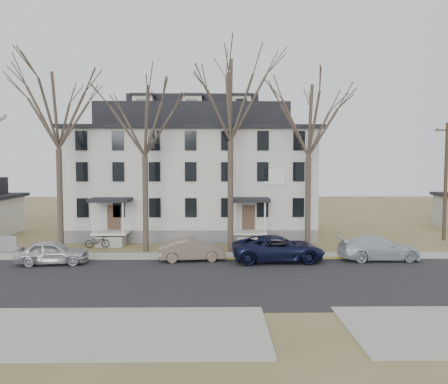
{
  "coord_description": "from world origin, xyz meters",
  "views": [
    {
      "loc": [
        0.14,
        -20.91,
        6.3
      ],
      "look_at": [
        0.53,
        9.0,
        4.29
      ],
      "focal_mm": 35.0,
      "sensor_mm": 36.0,
      "label": 1
    }
  ],
  "objects_px": {
    "car_silver": "(53,253)",
    "car_navy": "(278,249)",
    "tree_center": "(231,94)",
    "car_white": "(379,249)",
    "utility_pole_far": "(446,180)",
    "tree_far_left": "(58,104)",
    "tree_mid_right": "(309,115)",
    "bicycle_left": "(97,242)",
    "boarding_house": "(194,173)",
    "car_tan": "(192,250)",
    "tree_mid_left": "(144,115)"
  },
  "relations": [
    {
      "from": "car_silver",
      "to": "car_tan",
      "type": "xyz_separation_m",
      "value": [
        8.57,
        0.87,
        -0.03
      ]
    },
    {
      "from": "bicycle_left",
      "to": "boarding_house",
      "type": "bearing_deg",
      "value": -55.31
    },
    {
      "from": "car_white",
      "to": "bicycle_left",
      "type": "distance_m",
      "value": 19.71
    },
    {
      "from": "car_navy",
      "to": "tree_mid_left",
      "type": "bearing_deg",
      "value": 66.79
    },
    {
      "from": "car_silver",
      "to": "car_navy",
      "type": "xyz_separation_m",
      "value": [
        14.07,
        0.63,
        0.08
      ]
    },
    {
      "from": "tree_far_left",
      "to": "boarding_house",
      "type": "bearing_deg",
      "value": 42.18
    },
    {
      "from": "tree_center",
      "to": "car_tan",
      "type": "distance_m",
      "value": 11.13
    },
    {
      "from": "tree_mid_right",
      "to": "car_tan",
      "type": "relative_size",
      "value": 3.01
    },
    {
      "from": "tree_center",
      "to": "utility_pole_far",
      "type": "xyz_separation_m",
      "value": [
        17.5,
        4.2,
        -6.18
      ]
    },
    {
      "from": "car_silver",
      "to": "utility_pole_far",
      "type": "bearing_deg",
      "value": -79.83
    },
    {
      "from": "car_silver",
      "to": "car_white",
      "type": "relative_size",
      "value": 0.83
    },
    {
      "from": "tree_far_left",
      "to": "utility_pole_far",
      "type": "relative_size",
      "value": 1.44
    },
    {
      "from": "utility_pole_far",
      "to": "tree_far_left",
      "type": "bearing_deg",
      "value": -171.9
    },
    {
      "from": "boarding_house",
      "to": "car_silver",
      "type": "relative_size",
      "value": 4.84
    },
    {
      "from": "utility_pole_far",
      "to": "car_navy",
      "type": "height_order",
      "value": "utility_pole_far"
    },
    {
      "from": "tree_center",
      "to": "car_navy",
      "type": "relative_size",
      "value": 2.51
    },
    {
      "from": "utility_pole_far",
      "to": "car_navy",
      "type": "xyz_separation_m",
      "value": [
        -14.55,
        -7.51,
        -4.09
      ]
    },
    {
      "from": "utility_pole_far",
      "to": "bicycle_left",
      "type": "xyz_separation_m",
      "value": [
        -27.27,
        -3.03,
        -4.44
      ]
    },
    {
      "from": "tree_mid_left",
      "to": "tree_far_left",
      "type": "bearing_deg",
      "value": 180.0
    },
    {
      "from": "boarding_house",
      "to": "tree_mid_right",
      "type": "bearing_deg",
      "value": -43.81
    },
    {
      "from": "tree_mid_left",
      "to": "car_white",
      "type": "height_order",
      "value": "tree_mid_left"
    },
    {
      "from": "boarding_house",
      "to": "tree_center",
      "type": "height_order",
      "value": "tree_center"
    },
    {
      "from": "car_white",
      "to": "tree_center",
      "type": "bearing_deg",
      "value": 70.28
    },
    {
      "from": "tree_mid_left",
      "to": "car_tan",
      "type": "xyz_separation_m",
      "value": [
        3.45,
        -3.07,
        -8.9
      ]
    },
    {
      "from": "car_silver",
      "to": "car_tan",
      "type": "relative_size",
      "value": 1.02
    },
    {
      "from": "tree_center",
      "to": "car_white",
      "type": "distance_m",
      "value": 14.35
    },
    {
      "from": "car_silver",
      "to": "car_navy",
      "type": "height_order",
      "value": "car_navy"
    },
    {
      "from": "utility_pole_far",
      "to": "car_white",
      "type": "bearing_deg",
      "value": -137.97
    },
    {
      "from": "tree_far_left",
      "to": "car_silver",
      "type": "height_order",
      "value": "tree_far_left"
    },
    {
      "from": "car_silver",
      "to": "car_white",
      "type": "xyz_separation_m",
      "value": [
        20.6,
        0.92,
        0.02
      ]
    },
    {
      "from": "tree_center",
      "to": "utility_pole_far",
      "type": "bearing_deg",
      "value": 13.5
    },
    {
      "from": "tree_center",
      "to": "car_white",
      "type": "height_order",
      "value": "tree_center"
    },
    {
      "from": "tree_mid_left",
      "to": "tree_mid_right",
      "type": "height_order",
      "value": "same"
    },
    {
      "from": "tree_far_left",
      "to": "tree_mid_right",
      "type": "height_order",
      "value": "tree_far_left"
    },
    {
      "from": "car_silver",
      "to": "car_navy",
      "type": "distance_m",
      "value": 14.08
    },
    {
      "from": "tree_mid_left",
      "to": "bicycle_left",
      "type": "relative_size",
      "value": 7.28
    },
    {
      "from": "boarding_house",
      "to": "car_silver",
      "type": "distance_m",
      "value": 15.29
    },
    {
      "from": "car_tan",
      "to": "tree_center",
      "type": "bearing_deg",
      "value": -47.57
    },
    {
      "from": "car_silver",
      "to": "tree_mid_left",
      "type": "bearing_deg",
      "value": -58.1
    },
    {
      "from": "utility_pole_far",
      "to": "bicycle_left",
      "type": "bearing_deg",
      "value": -173.66
    },
    {
      "from": "utility_pole_far",
      "to": "bicycle_left",
      "type": "height_order",
      "value": "utility_pole_far"
    },
    {
      "from": "tree_mid_left",
      "to": "car_navy",
      "type": "height_order",
      "value": "tree_mid_left"
    },
    {
      "from": "boarding_house",
      "to": "car_tan",
      "type": "distance_m",
      "value": 12.17
    },
    {
      "from": "car_tan",
      "to": "bicycle_left",
      "type": "xyz_separation_m",
      "value": [
        -7.22,
        4.24,
        -0.24
      ]
    },
    {
      "from": "car_tan",
      "to": "car_silver",
      "type": "bearing_deg",
      "value": 87.9
    },
    {
      "from": "tree_mid_left",
      "to": "utility_pole_far",
      "type": "bearing_deg",
      "value": 10.13
    },
    {
      "from": "tree_mid_right",
      "to": "car_navy",
      "type": "bearing_deg",
      "value": -127.6
    },
    {
      "from": "tree_mid_left",
      "to": "car_white",
      "type": "xyz_separation_m",
      "value": [
        15.49,
        -3.02,
        -8.85
      ]
    },
    {
      "from": "boarding_house",
      "to": "car_white",
      "type": "bearing_deg",
      "value": -41.83
    },
    {
      "from": "tree_center",
      "to": "car_navy",
      "type": "height_order",
      "value": "tree_center"
    }
  ]
}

